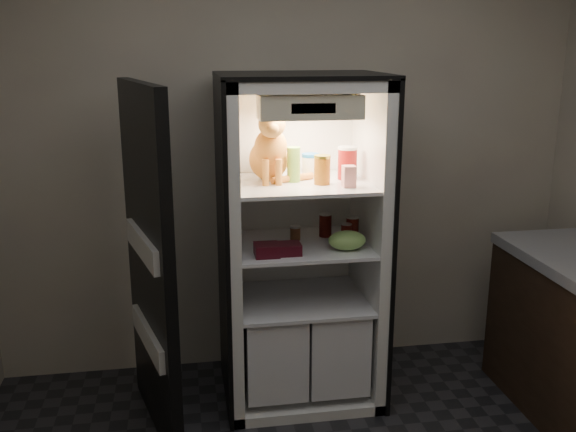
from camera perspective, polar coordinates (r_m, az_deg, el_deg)
name	(u,v)px	position (r m, az deg, el deg)	size (l,w,h in m)	color
room_shell	(375,167)	(2.19, 7.74, 4.30)	(3.60, 3.60, 3.60)	white
refrigerator	(299,265)	(3.71, 1.00, -4.33)	(0.90, 0.72, 1.88)	white
fridge_door	(150,267)	(3.38, -12.19, -4.45)	(0.28, 0.86, 1.85)	black
tabby_cat	(270,152)	(3.53, -1.61, 5.74)	(0.36, 0.41, 0.44)	orange
parmesan_shaker	(294,164)	(3.51, 0.50, 4.60)	(0.07, 0.07, 0.19)	#248627
mayo_tub	(310,165)	(3.64, 1.99, 4.52)	(0.10, 0.10, 0.14)	white
salsa_jar	(322,170)	(3.46, 3.06, 4.13)	(0.09, 0.09, 0.16)	maroon
pepper_jar	(347,163)	(3.60, 5.29, 4.72)	(0.11, 0.11, 0.18)	#AB1716
cream_carton	(349,176)	(3.40, 5.44, 3.52)	(0.07, 0.07, 0.11)	white
soda_can_a	(325,225)	(3.72, 3.34, -0.82)	(0.07, 0.07, 0.13)	black
soda_can_b	(352,228)	(3.67, 5.73, -1.11)	(0.07, 0.07, 0.13)	black
soda_can_c	(346,233)	(3.61, 5.20, -1.55)	(0.06, 0.06, 0.11)	black
condiment_jar	(295,233)	(3.65, 0.65, -1.52)	(0.06, 0.06, 0.08)	#582F19
grape_bag	(347,240)	(3.50, 5.27, -2.16)	(0.21, 0.15, 0.10)	#85BA56
berry_box_left	(267,250)	(3.39, -1.90, -3.03)	(0.13, 0.13, 0.06)	#4E0D1A
berry_box_right	(290,249)	(3.42, 0.15, -2.92)	(0.12, 0.12, 0.06)	#4E0D1A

